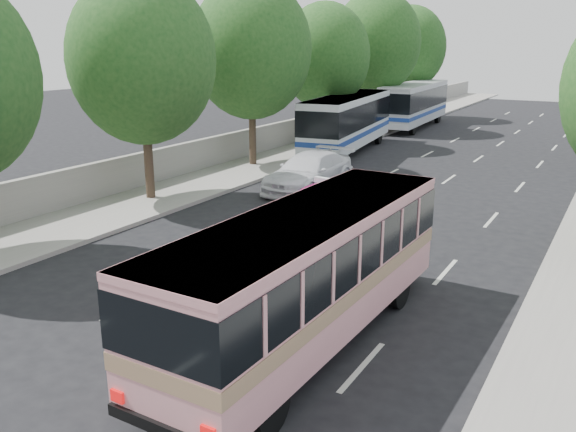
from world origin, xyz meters
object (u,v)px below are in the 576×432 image
Objects in this scene: pink_bus at (309,264)px; white_pickup at (309,172)px; pink_taxi at (322,208)px; tour_coach_front at (348,118)px; tour_coach_rear at (415,101)px.

white_pickup is (-6.54, 12.48, -1.01)m from pink_bus.
pink_taxi is 0.46× the size of tour_coach_front.
white_pickup is at bearing -82.68° from tour_coach_front.
tour_coach_rear is (-0.00, 12.12, 0.01)m from tour_coach_front.
pink_taxi is 6.15m from white_pickup.
pink_taxi is at bearing -80.89° from tour_coach_rear.
pink_taxi reaches higher than white_pickup.
tour_coach_front reaches higher than pink_taxi.
pink_taxi is at bearing -57.28° from white_pickup.
tour_coach_front is at bearing -92.94° from tour_coach_rear.
white_pickup is 0.50× the size of tour_coach_rear.
pink_bus is 14.13m from white_pickup.
white_pickup is 0.49× the size of tour_coach_front.
white_pickup is 10.05m from tour_coach_front.
pink_bus is 1.67× the size of white_pickup.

